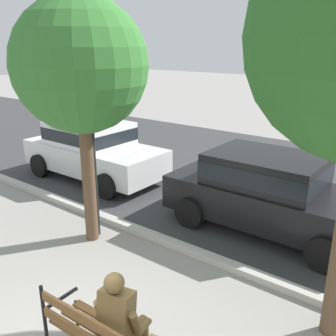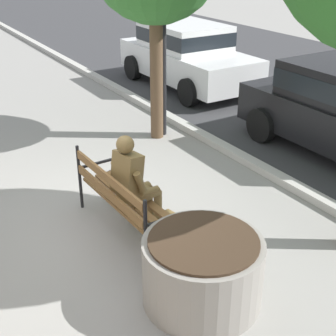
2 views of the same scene
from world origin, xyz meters
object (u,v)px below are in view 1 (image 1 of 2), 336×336
object	(u,v)px
parked_car_black	(269,190)
bronze_statue_seated	(125,322)
street_tree_near_bench	(81,67)
parked_car_white	(93,148)
lamp_post	(89,105)

from	to	relation	value
parked_car_black	bronze_statue_seated	bearing A→B (deg)	-87.61
bronze_statue_seated	parked_car_black	world-z (taller)	parked_car_black
street_tree_near_bench	parked_car_black	distance (m)	4.20
street_tree_near_bench	bronze_statue_seated	bearing A→B (deg)	-34.84
bronze_statue_seated	parked_car_black	bearing A→B (deg)	92.39
parked_car_white	parked_car_black	bearing A→B (deg)	0.00
bronze_statue_seated	parked_car_white	world-z (taller)	parked_car_white
parked_car_black	lamp_post	world-z (taller)	lamp_post
parked_car_white	parked_car_black	size ratio (longest dim) A/B	1.00
street_tree_near_bench	parked_car_white	size ratio (longest dim) A/B	1.07
parked_car_black	parked_car_white	bearing A→B (deg)	180.00
bronze_statue_seated	parked_car_white	distance (m)	6.79
parked_car_white	lamp_post	distance (m)	3.80
parked_car_black	street_tree_near_bench	bearing A→B (deg)	-136.10
bronze_statue_seated	street_tree_near_bench	distance (m)	4.14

